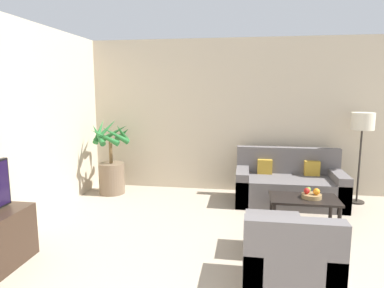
% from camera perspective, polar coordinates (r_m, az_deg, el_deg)
% --- Properties ---
extents(wall_back, '(8.02, 0.06, 2.70)m').
position_cam_1_polar(wall_back, '(6.16, 12.80, 4.48)').
color(wall_back, beige).
rests_on(wall_back, ground_plane).
extents(potted_palm, '(0.75, 0.75, 1.33)m').
position_cam_1_polar(potted_palm, '(6.16, -13.29, -3.53)').
color(potted_palm, brown).
rests_on(potted_palm, ground_plane).
extents(sofa_loveseat, '(1.68, 0.84, 0.86)m').
position_cam_1_polar(sofa_loveseat, '(5.77, 15.81, -6.69)').
color(sofa_loveseat, '#605B5B').
rests_on(sofa_loveseat, ground_plane).
extents(floor_lamp, '(0.35, 0.35, 1.46)m').
position_cam_1_polar(floor_lamp, '(6.00, 26.52, 2.72)').
color(floor_lamp, '#2D2823').
rests_on(floor_lamp, ground_plane).
extents(coffee_table, '(0.90, 0.54, 0.38)m').
position_cam_1_polar(coffee_table, '(4.91, 18.15, -9.09)').
color(coffee_table, black).
rests_on(coffee_table, ground_plane).
extents(fruit_bowl, '(0.26, 0.26, 0.06)m').
position_cam_1_polar(fruit_bowl, '(4.90, 19.30, -8.19)').
color(fruit_bowl, '#997A4C').
rests_on(fruit_bowl, coffee_table).
extents(apple_red, '(0.08, 0.08, 0.08)m').
position_cam_1_polar(apple_red, '(4.87, 18.58, -7.42)').
color(apple_red, red).
rests_on(apple_red, fruit_bowl).
extents(apple_green, '(0.07, 0.07, 0.07)m').
position_cam_1_polar(apple_green, '(4.95, 18.82, -7.21)').
color(apple_green, olive).
rests_on(apple_green, fruit_bowl).
extents(orange_fruit, '(0.09, 0.09, 0.09)m').
position_cam_1_polar(orange_fruit, '(4.87, 20.04, -7.46)').
color(orange_fruit, orange).
rests_on(orange_fruit, fruit_bowl).
extents(armchair, '(0.79, 0.80, 0.81)m').
position_cam_1_polar(armchair, '(3.33, 15.71, -19.02)').
color(armchair, '#605B5B').
rests_on(armchair, ground_plane).
extents(ottoman, '(0.61, 0.51, 0.41)m').
position_cam_1_polar(ottoman, '(4.07, 13.32, -14.57)').
color(ottoman, '#605B5B').
rests_on(ottoman, ground_plane).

